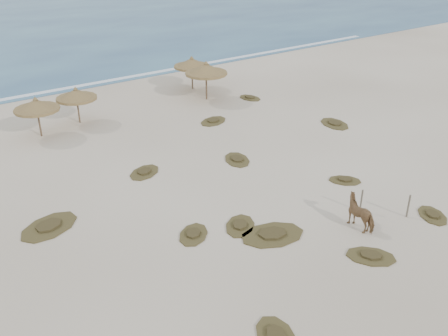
{
  "coord_description": "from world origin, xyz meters",
  "views": [
    {
      "loc": [
        -11.41,
        -12.6,
        12.04
      ],
      "look_at": [
        1.12,
        5.0,
        1.28
      ],
      "focal_mm": 40.0,
      "sensor_mm": 36.0,
      "label": 1
    }
  ],
  "objects": [
    {
      "name": "scrub_15",
      "position": [
        2.75,
        -2.8,
        0.05
      ],
      "size": [
        2.27,
        2.33,
        0.16
      ],
      "rotation": [
        0.0,
        0.0,
        2.3
      ],
      "color": "brown",
      "rests_on": "ground"
    },
    {
      "name": "palapa_4",
      "position": [
        8.8,
        20.11,
        2.05
      ],
      "size": [
        3.33,
        3.33,
        2.64
      ],
      "rotation": [
        0.0,
        0.0,
        -0.2
      ],
      "color": "brown",
      "rests_on": "ground"
    },
    {
      "name": "scrub_11",
      "position": [
        -3.11,
        -3.84,
        0.05
      ],
      "size": [
        1.78,
        2.19,
        0.16
      ],
      "rotation": [
        0.0,
        0.0,
        1.24
      ],
      "color": "brown",
      "rests_on": "ground"
    },
    {
      "name": "fence_post_far",
      "position": [
        5.13,
        -0.19,
        0.56
      ],
      "size": [
        0.1,
        0.1,
        1.12
      ],
      "primitive_type": "cylinder",
      "rotation": [
        0.0,
        0.0,
        0.28
      ],
      "color": "#6E6553",
      "rests_on": "ground"
    },
    {
      "name": "scrub_10",
      "position": [
        11.04,
        15.56,
        0.05
      ],
      "size": [
        1.45,
        1.99,
        0.16
      ],
      "rotation": [
        0.0,
        0.0,
        1.73
      ],
      "color": "brown",
      "rests_on": "ground"
    },
    {
      "name": "palapa_5",
      "position": [
        8.27,
        17.29,
        2.26
      ],
      "size": [
        4.13,
        4.13,
        2.91
      ],
      "rotation": [
        0.0,
        0.0,
        -0.44
      ],
      "color": "brown",
      "rests_on": "ground"
    },
    {
      "name": "scrub_9",
      "position": [
        0.55,
        0.64,
        0.05
      ],
      "size": [
        3.2,
        2.5,
        0.16
      ],
      "rotation": [
        0.0,
        0.0,
        2.89
      ],
      "color": "brown",
      "rests_on": "ground"
    },
    {
      "name": "scrub_14",
      "position": [
        -2.18,
        2.61,
        0.05
      ],
      "size": [
        2.12,
        2.09,
        0.16
      ],
      "rotation": [
        0.0,
        0.0,
        0.75
      ],
      "color": "brown",
      "rests_on": "ground"
    },
    {
      "name": "scrub_4",
      "position": [
        6.81,
        2.26,
        0.05
      ],
      "size": [
        1.92,
        1.93,
        0.16
      ],
      "rotation": [
        0.0,
        0.0,
        2.34
      ],
      "color": "brown",
      "rests_on": "ground"
    },
    {
      "name": "scrub_2",
      "position": [
        -0.16,
        1.99,
        0.05
      ],
      "size": [
        2.26,
        2.23,
        0.16
      ],
      "rotation": [
        0.0,
        0.0,
        0.75
      ],
      "color": "brown",
      "rests_on": "ground"
    },
    {
      "name": "palapa_3",
      "position": [
        -1.25,
        18.18,
        1.91
      ],
      "size": [
        3.45,
        3.45,
        2.46
      ],
      "rotation": [
        0.0,
        0.0,
        -0.4
      ],
      "color": "brown",
      "rests_on": "ground"
    },
    {
      "name": "scrub_3",
      "position": [
        3.77,
        7.46,
        0.05
      ],
      "size": [
        1.94,
        2.37,
        0.16
      ],
      "rotation": [
        0.0,
        0.0,
        1.22
      ],
      "color": "brown",
      "rests_on": "ground"
    },
    {
      "name": "ground",
      "position": [
        0.0,
        0.0,
        0.0
      ],
      "size": [
        160.0,
        160.0,
        0.0
      ],
      "primitive_type": "plane",
      "color": "beige",
      "rests_on": "ground"
    },
    {
      "name": "fence_post_near",
      "position": [
        6.47,
        -1.75,
        0.57
      ],
      "size": [
        0.11,
        0.11,
        1.13
      ],
      "primitive_type": "cylinder",
      "rotation": [
        0.0,
        0.0,
        -0.42
      ],
      "color": "#6E6553",
      "rests_on": "ground"
    },
    {
      "name": "palapa_2",
      "position": [
        -4.04,
        17.36,
        1.98
      ],
      "size": [
        3.61,
        3.61,
        2.55
      ],
      "rotation": [
        0.0,
        0.0,
        0.43
      ],
      "color": "brown",
      "rests_on": "ground"
    },
    {
      "name": "scrub_13",
      "position": [
        -1.18,
        9.06,
        0.05
      ],
      "size": [
        2.38,
        2.13,
        0.16
      ],
      "rotation": [
        0.0,
        0.0,
        0.53
      ],
      "color": "brown",
      "rests_on": "ground"
    },
    {
      "name": "scrub_12",
      "position": [
        7.48,
        -2.39,
        0.05
      ],
      "size": [
        1.87,
        2.09,
        0.16
      ],
      "rotation": [
        0.0,
        0.0,
        1.04
      ],
      "color": "brown",
      "rests_on": "ground"
    },
    {
      "name": "scrub_1",
      "position": [
        -7.0,
        6.79,
        0.05
      ],
      "size": [
        3.26,
        2.74,
        0.16
      ],
      "rotation": [
        0.0,
        0.0,
        0.4
      ],
      "color": "brown",
      "rests_on": "ground"
    },
    {
      "name": "scrub_5",
      "position": [
        12.28,
        8.13,
        0.05
      ],
      "size": [
        2.02,
        2.63,
        0.16
      ],
      "rotation": [
        0.0,
        0.0,
        1.34
      ],
      "color": "brown",
      "rests_on": "ground"
    },
    {
      "name": "scrub_7",
      "position": [
        6.05,
        13.15,
        0.05
      ],
      "size": [
        2.47,
        2.03,
        0.16
      ],
      "rotation": [
        0.0,
        0.0,
        0.36
      ],
      "color": "brown",
      "rests_on": "ground"
    },
    {
      "name": "foam_line",
      "position": [
        0.0,
        26.0,
        0.0
      ],
      "size": [
        70.0,
        0.6,
        0.01
      ],
      "primitive_type": "cube",
      "color": "white",
      "rests_on": "ground"
    },
    {
      "name": "horse",
      "position": [
        4.12,
        -1.06,
        0.7
      ],
      "size": [
        0.79,
        1.67,
        1.4
      ],
      "primitive_type": "imported",
      "rotation": [
        0.0,
        0.0,
        3.16
      ],
      "color": "#9C6D47",
      "rests_on": "ground"
    }
  ]
}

